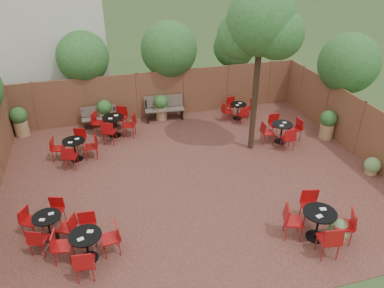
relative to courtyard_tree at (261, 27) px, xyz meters
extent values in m
plane|color=#354F23|center=(-2.54, -1.33, -4.37)|extent=(80.00, 80.00, 0.00)
cube|color=#3D1D19|center=(-2.54, -1.33, -4.36)|extent=(12.00, 10.00, 0.02)
cube|color=brown|center=(-2.54, 3.67, -3.37)|extent=(12.00, 0.08, 2.00)
cube|color=brown|center=(3.46, -1.33, -3.37)|extent=(0.08, 10.00, 2.00)
cube|color=beige|center=(-7.04, 6.67, -0.37)|extent=(5.00, 4.00, 8.00)
sphere|color=#21561C|center=(-5.54, 4.37, -1.75)|extent=(2.07, 2.07, 2.07)
sphere|color=#21561C|center=(-2.04, 4.27, -1.67)|extent=(2.36, 2.36, 2.36)
sphere|color=#21561C|center=(0.96, 4.47, -1.82)|extent=(1.86, 1.86, 1.86)
sphere|color=#21561C|center=(4.06, 0.67, -1.69)|extent=(2.28, 2.28, 2.28)
cylinder|color=black|center=(0.01, 0.01, -1.96)|extent=(0.22, 0.22, 4.79)
sphere|color=#21561C|center=(0.01, 0.01, 0.20)|extent=(2.23, 2.23, 2.23)
sphere|color=#21561C|center=(-0.49, 0.41, -0.33)|extent=(1.56, 1.56, 1.56)
sphere|color=#21561C|center=(0.41, -0.39, -0.14)|extent=(1.63, 1.63, 1.63)
cube|color=brown|center=(-5.22, 3.22, -3.95)|extent=(1.40, 0.43, 0.05)
cube|color=brown|center=(-5.22, 3.41, -3.70)|extent=(1.39, 0.12, 0.42)
cube|color=black|center=(-5.85, 3.22, -4.17)|extent=(0.06, 0.42, 0.37)
cube|color=black|center=(-4.58, 3.22, -4.17)|extent=(0.06, 0.42, 0.37)
cube|color=brown|center=(-2.53, 3.22, -3.89)|extent=(1.67, 0.64, 0.05)
cube|color=brown|center=(-2.53, 3.44, -3.59)|extent=(1.63, 0.27, 0.49)
cube|color=black|center=(-3.27, 3.22, -4.14)|extent=(0.11, 0.49, 0.43)
cube|color=black|center=(-1.80, 3.22, -4.14)|extent=(0.11, 0.49, 0.43)
cylinder|color=black|center=(-6.87, -2.95, -4.34)|extent=(0.42, 0.42, 0.03)
cylinder|color=black|center=(-6.87, -2.95, -4.00)|extent=(0.05, 0.05, 0.66)
cylinder|color=black|center=(-6.87, -2.95, -3.66)|extent=(0.72, 0.72, 0.03)
cube|color=white|center=(-6.76, -2.88, -3.64)|extent=(0.16, 0.14, 0.01)
cube|color=white|center=(-6.97, -3.07, -3.64)|extent=(0.16, 0.14, 0.01)
cylinder|color=black|center=(-4.73, 2.31, -4.34)|extent=(0.48, 0.48, 0.03)
cylinder|color=black|center=(-4.73, 2.31, -3.95)|extent=(0.05, 0.05, 0.76)
cylinder|color=black|center=(-4.73, 2.31, -3.56)|extent=(0.83, 0.83, 0.03)
cube|color=white|center=(-4.60, 2.39, -3.54)|extent=(0.18, 0.16, 0.02)
cube|color=white|center=(-4.83, 2.18, -3.54)|extent=(0.18, 0.16, 0.02)
cylinder|color=black|center=(-5.95, -3.97, -4.34)|extent=(0.45, 0.45, 0.03)
cylinder|color=black|center=(-5.95, -3.97, -3.97)|extent=(0.05, 0.05, 0.72)
cylinder|color=black|center=(-5.95, -3.97, -3.60)|extent=(0.78, 0.78, 0.03)
cube|color=white|center=(-5.83, -3.89, -3.58)|extent=(0.15, 0.11, 0.02)
cube|color=white|center=(-6.05, -4.09, -3.58)|extent=(0.15, 0.11, 0.02)
cylinder|color=black|center=(-0.24, -4.80, -4.34)|extent=(0.49, 0.49, 0.03)
cylinder|color=black|center=(-0.24, -4.80, -3.94)|extent=(0.06, 0.06, 0.78)
cylinder|color=black|center=(-0.24, -4.80, -3.54)|extent=(0.85, 0.85, 0.03)
cube|color=white|center=(-0.11, -4.71, -3.52)|extent=(0.18, 0.15, 0.02)
cube|color=white|center=(-0.35, -4.93, -3.52)|extent=(0.18, 0.15, 0.02)
cylinder|color=black|center=(-6.20, 0.89, -4.34)|extent=(0.44, 0.44, 0.03)
cylinder|color=black|center=(-6.20, 0.89, -3.98)|extent=(0.05, 0.05, 0.71)
cylinder|color=black|center=(-6.20, 0.89, -3.62)|extent=(0.77, 0.77, 0.03)
cube|color=white|center=(-6.07, 0.97, -3.59)|extent=(0.16, 0.13, 0.02)
cube|color=white|center=(-6.30, 0.76, -3.59)|extent=(0.16, 0.13, 0.02)
cylinder|color=black|center=(1.28, 0.11, -4.34)|extent=(0.44, 0.44, 0.03)
cylinder|color=black|center=(1.28, 0.11, -3.98)|extent=(0.05, 0.05, 0.71)
cylinder|color=black|center=(1.28, 0.11, -3.62)|extent=(0.77, 0.77, 0.03)
cube|color=white|center=(1.40, 0.19, -3.59)|extent=(0.15, 0.11, 0.02)
cube|color=white|center=(1.18, -0.01, -3.59)|extent=(0.15, 0.11, 0.02)
cylinder|color=black|center=(0.47, 2.47, -4.34)|extent=(0.40, 0.40, 0.03)
cylinder|color=black|center=(0.47, 2.47, -4.02)|extent=(0.04, 0.04, 0.63)
cylinder|color=black|center=(0.47, 2.47, -3.70)|extent=(0.68, 0.68, 0.03)
cube|color=white|center=(0.58, 2.54, -3.68)|extent=(0.14, 0.11, 0.01)
cube|color=white|center=(0.38, 2.36, -3.68)|extent=(0.14, 0.11, 0.01)
cylinder|color=#99764C|center=(-4.98, 3.37, -4.07)|extent=(0.49, 0.49, 0.57)
sphere|color=#21561C|center=(-4.98, 3.37, -3.56)|extent=(0.59, 0.59, 0.59)
cylinder|color=#99764C|center=(-2.66, 3.33, -4.07)|extent=(0.49, 0.49, 0.56)
sphere|color=#21561C|center=(-2.66, 3.33, -3.57)|extent=(0.59, 0.59, 0.59)
cylinder|color=#99764C|center=(-8.19, 3.32, -4.05)|extent=(0.54, 0.54, 0.61)
sphere|color=#21561C|center=(-8.19, 3.32, -3.50)|extent=(0.64, 0.64, 0.64)
cylinder|color=#99764C|center=(3.11, -0.05, -4.06)|extent=(0.51, 0.51, 0.59)
sphere|color=#21561C|center=(3.11, -0.05, -3.53)|extent=(0.62, 0.62, 0.62)
cylinder|color=#99764C|center=(0.26, -5.01, -4.26)|extent=(0.41, 0.41, 0.19)
sphere|color=#5D8243|center=(0.26, -5.01, -4.03)|extent=(0.56, 0.56, 0.56)
cylinder|color=#99764C|center=(3.16, -2.62, -4.27)|extent=(0.39, 0.39, 0.18)
sphere|color=#5D8243|center=(3.16, -2.62, -4.04)|extent=(0.53, 0.53, 0.53)
camera|label=1|loc=(-5.32, -11.03, 2.58)|focal=35.24mm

